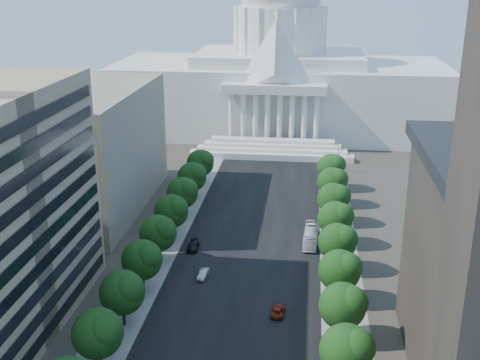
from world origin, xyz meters
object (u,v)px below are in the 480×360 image
at_px(car_dark_b, 193,246).
at_px(city_bus, 311,236).
at_px(car_silver, 203,274).
at_px(car_red, 278,311).

distance_m(car_dark_b, city_bus, 25.82).
bearing_deg(car_silver, car_dark_b, 116.04).
relative_size(car_silver, city_bus, 0.36).
bearing_deg(city_bus, car_dark_b, -162.86).
distance_m(car_silver, car_dark_b, 12.97).
height_order(car_red, city_bus, city_bus).
bearing_deg(city_bus, car_silver, -135.13).
distance_m(car_red, car_dark_b, 30.86).
bearing_deg(car_dark_b, car_silver, -71.70).
height_order(car_silver, car_dark_b, car_dark_b).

